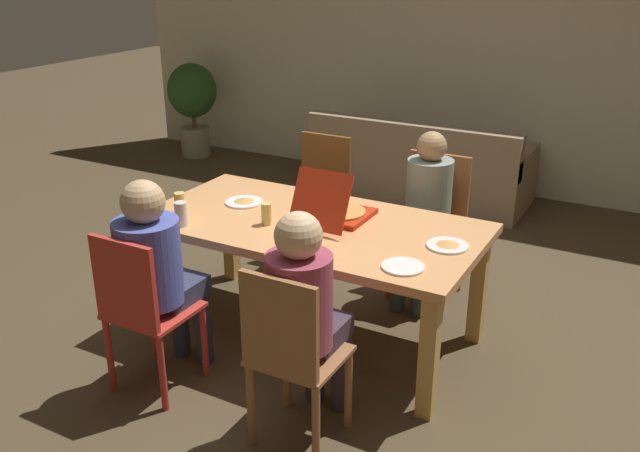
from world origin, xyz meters
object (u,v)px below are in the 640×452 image
object	(u,v)px
dining_table	(312,236)
plate_2	(448,245)
drinking_glass_2	(180,204)
drinking_glass_3	(297,227)
person_0	(305,306)
pizza_box_0	(337,212)
drinking_glass_1	(181,214)
couch	(419,170)
person_2	(425,206)
plate_1	(244,201)
chair_1	(141,306)
person_1	(156,265)
plate_0	(403,267)
chair_0	(290,353)
chair_2	(431,222)
potted_plant	(193,99)
chair_3	(319,197)
drinking_glass_0	(266,214)

from	to	relation	value
dining_table	plate_2	distance (m)	0.82
drinking_glass_2	drinking_glass_3	size ratio (longest dim) A/B	1.08
person_0	pizza_box_0	world-z (taller)	person_0
drinking_glass_1	couch	bearing A→B (deg)	84.64
person_2	couch	bearing A→B (deg)	111.44
plate_1	drinking_glass_2	bearing A→B (deg)	-119.70
dining_table	chair_1	distance (m)	1.07
chair_1	person_1	distance (m)	0.23
plate_1	plate_0	bearing A→B (deg)	-17.96
plate_1	couch	world-z (taller)	couch
plate_0	plate_2	world-z (taller)	plate_2
plate_1	drinking_glass_1	size ratio (longest dim) A/B	1.67
drinking_glass_3	chair_0	bearing A→B (deg)	-61.95
chair_1	dining_table	bearing A→B (deg)	62.93
person_0	person_2	xyz separation A→B (m)	(0.00, 1.57, -0.02)
dining_table	chair_2	xyz separation A→B (m)	(0.41, 0.92, -0.16)
plate_0	drinking_glass_3	world-z (taller)	drinking_glass_3
plate_0	person_1	bearing A→B (deg)	-157.97
drinking_glass_3	dining_table	bearing A→B (deg)	100.51
dining_table	drinking_glass_1	bearing A→B (deg)	-147.19
potted_plant	plate_2	bearing A→B (deg)	-35.38
drinking_glass_1	chair_0	bearing A→B (deg)	-27.22
chair_1	couch	bearing A→B (deg)	87.74
plate_0	chair_3	bearing A→B (deg)	132.40
chair_0	person_1	distance (m)	0.92
pizza_box_0	plate_1	world-z (taller)	pizza_box_0
plate_1	drinking_glass_1	xyz separation A→B (m)	(-0.10, -0.48, 0.06)
person_1	chair_0	bearing A→B (deg)	-8.93
chair_1	drinking_glass_3	world-z (taller)	chair_1
dining_table	plate_0	xyz separation A→B (m)	(0.70, -0.32, 0.09)
person_1	chair_2	world-z (taller)	person_1
plate_1	drinking_glass_0	size ratio (longest dim) A/B	1.86
person_0	person_1	size ratio (longest dim) A/B	1.00
couch	person_1	bearing A→B (deg)	-92.35
person_0	person_1	distance (m)	0.89
person_0	drinking_glass_1	distance (m)	1.12
plate_1	person_1	bearing A→B (deg)	-86.91
pizza_box_0	person_2	bearing A→B (deg)	65.24
chair_0	couch	distance (m)	3.71
plate_2	drinking_glass_2	distance (m)	1.58
person_0	plate_0	world-z (taller)	person_0
plate_1	drinking_glass_3	bearing A→B (deg)	-29.82
plate_0	plate_1	distance (m)	1.29
pizza_box_0	plate_1	xyz separation A→B (m)	(-0.64, -0.03, -0.04)
dining_table	plate_2	size ratio (longest dim) A/B	8.73
plate_2	drinking_glass_2	size ratio (longest dim) A/B	1.58
dining_table	person_1	xyz separation A→B (m)	(-0.48, -0.80, 0.03)
drinking_glass_0	drinking_glass_2	xyz separation A→B (m)	(-0.52, -0.13, 0.01)
plate_1	couch	xyz separation A→B (m)	(0.19, 2.61, -0.49)
person_2	person_1	bearing A→B (deg)	-119.69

